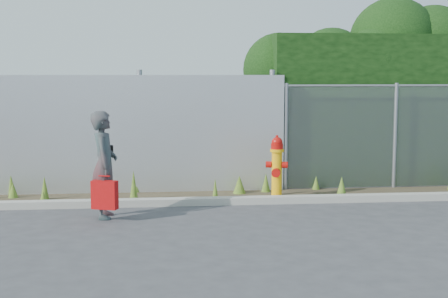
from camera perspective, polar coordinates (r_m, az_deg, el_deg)
name	(u,v)px	position (r m, az deg, el deg)	size (l,w,h in m)	color
ground	(255,230)	(8.98, 2.85, -7.37)	(80.00, 80.00, 0.00)	#3B3B3E
curb	(239,201)	(10.71, 1.38, -4.73)	(16.00, 0.22, 0.12)	#9F9B8F
weed_strip	(244,191)	(11.35, 1.82, -3.85)	(16.00, 1.27, 0.55)	#3F3424
corrugated_fence	(55,135)	(11.83, -15.18, 1.23)	(8.50, 0.21, 2.30)	#B1B4B8
chainlink_fence	(447,135)	(12.94, 19.70, 1.20)	(6.50, 0.07, 2.05)	gray
hedge	(424,85)	(13.83, 17.82, 5.63)	(7.81, 1.92, 3.81)	black
fire_hydrant	(277,169)	(11.01, 4.86, -1.81)	(0.39, 0.34, 1.15)	#FFB50D
woman	(104,165)	(9.74, -10.90, -1.42)	(0.60, 0.40, 1.65)	#0F5F5E
red_tote_bag	(105,195)	(9.54, -10.86, -4.14)	(0.39, 0.14, 0.51)	#AA0B09
black_shoulder_bag	(105,151)	(9.90, -10.79, -0.17)	(0.23, 0.10, 0.17)	black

